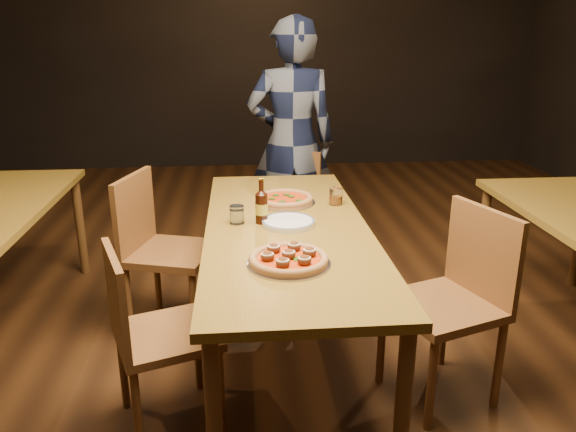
{
  "coord_description": "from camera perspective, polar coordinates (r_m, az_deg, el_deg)",
  "views": [
    {
      "loc": [
        -0.22,
        -2.6,
        1.68
      ],
      "look_at": [
        0.0,
        -0.05,
        0.82
      ],
      "focal_mm": 35.0,
      "sensor_mm": 36.0,
      "label": 1
    }
  ],
  "objects": [
    {
      "name": "ground",
      "position": [
        3.1,
        -0.08,
        -14.21
      ],
      "size": [
        9.0,
        9.0,
        0.0
      ],
      "primitive_type": "plane",
      "color": "black"
    },
    {
      "name": "diner",
      "position": [
        4.12,
        0.37,
        7.42
      ],
      "size": [
        0.65,
        0.43,
        1.77
      ],
      "primitive_type": "imported",
      "rotation": [
        0.0,
        0.0,
        3.14
      ],
      "color": "black",
      "rests_on": "ground"
    },
    {
      "name": "pizza_meatball",
      "position": [
        2.32,
        0.07,
        -4.36
      ],
      "size": [
        0.35,
        0.35,
        0.06
      ],
      "rotation": [
        0.0,
        0.0,
        -0.09
      ],
      "color": "#B7B7BF",
      "rests_on": "table_main"
    },
    {
      "name": "chair_main_sw",
      "position": [
        3.25,
        -11.75,
        -3.56
      ],
      "size": [
        0.55,
        0.55,
        0.96
      ],
      "primitive_type": null,
      "rotation": [
        0.0,
        0.0,
        1.28
      ],
      "color": "brown",
      "rests_on": "ground"
    },
    {
      "name": "plate_stack",
      "position": [
        2.78,
        0.03,
        -0.67
      ],
      "size": [
        0.26,
        0.26,
        0.02
      ],
      "primitive_type": "cylinder",
      "color": "white",
      "rests_on": "table_main"
    },
    {
      "name": "chair_main_nw",
      "position": [
        2.51,
        -12.23,
        -11.57
      ],
      "size": [
        0.52,
        0.52,
        0.88
      ],
      "primitive_type": null,
      "rotation": [
        0.0,
        0.0,
        1.92
      ],
      "color": "brown",
      "rests_on": "ground"
    },
    {
      "name": "beer_bottle",
      "position": [
        2.79,
        -2.7,
        0.86
      ],
      "size": [
        0.06,
        0.06,
        0.22
      ],
      "rotation": [
        0.0,
        0.0,
        0.31
      ],
      "color": "black",
      "rests_on": "table_main"
    },
    {
      "name": "chair_end",
      "position": [
        4.03,
        -0.2,
        0.59
      ],
      "size": [
        0.53,
        0.53,
        0.87
      ],
      "primitive_type": null,
      "rotation": [
        0.0,
        0.0,
        -0.38
      ],
      "color": "brown",
      "rests_on": "ground"
    },
    {
      "name": "table_main",
      "position": [
        2.79,
        -0.09,
        -2.43
      ],
      "size": [
        0.8,
        2.0,
        0.75
      ],
      "color": "brown",
      "rests_on": "ground"
    },
    {
      "name": "water_glass",
      "position": [
        2.81,
        -5.22,
        0.15
      ],
      "size": [
        0.07,
        0.07,
        0.09
      ],
      "primitive_type": "cylinder",
      "color": "white",
      "rests_on": "table_main"
    },
    {
      "name": "chair_main_e",
      "position": [
        2.69,
        15.45,
        -8.65
      ],
      "size": [
        0.57,
        0.57,
        0.96
      ],
      "primitive_type": null,
      "rotation": [
        0.0,
        0.0,
        -1.23
      ],
      "color": "brown",
      "rests_on": "ground"
    },
    {
      "name": "pizza_margherita",
      "position": [
        3.13,
        -0.33,
        1.71
      ],
      "size": [
        0.34,
        0.34,
        0.04
      ],
      "rotation": [
        0.0,
        0.0,
        0.28
      ],
      "color": "#B7B7BF",
      "rests_on": "table_main"
    },
    {
      "name": "amber_glass",
      "position": [
        3.11,
        4.89,
        2.0
      ],
      "size": [
        0.07,
        0.07,
        0.09
      ],
      "primitive_type": "cylinder",
      "color": "#9F5112",
      "rests_on": "table_main"
    }
  ]
}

